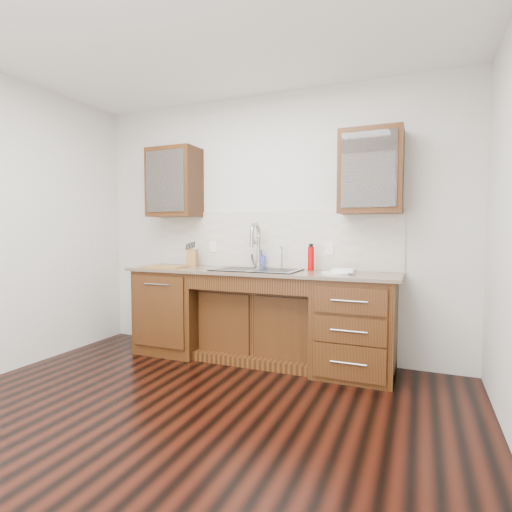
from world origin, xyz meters
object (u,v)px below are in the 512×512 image
at_px(soap_bottle, 261,259).
at_px(knife_block, 192,258).
at_px(plate, 336,273).
at_px(cutting_board, 165,267).
at_px(water_bottle, 311,259).

distance_m(soap_bottle, knife_block, 0.77).
bearing_deg(plate, cutting_board, -176.80).
xyz_separation_m(soap_bottle, cutting_board, (-0.93, -0.38, -0.08)).
xyz_separation_m(soap_bottle, water_bottle, (0.56, -0.09, 0.02)).
xyz_separation_m(water_bottle, cutting_board, (-1.49, -0.29, -0.11)).
height_order(water_bottle, plate, water_bottle).
relative_size(plate, knife_block, 1.48).
distance_m(plate, knife_block, 1.61).
distance_m(water_bottle, knife_block, 1.32).
relative_size(plate, cutting_board, 0.67).
height_order(water_bottle, knife_block, water_bottle).
bearing_deg(cutting_board, water_bottle, 10.97).
height_order(soap_bottle, knife_block, same).
height_order(water_bottle, cutting_board, water_bottle).
distance_m(soap_bottle, cutting_board, 1.01).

